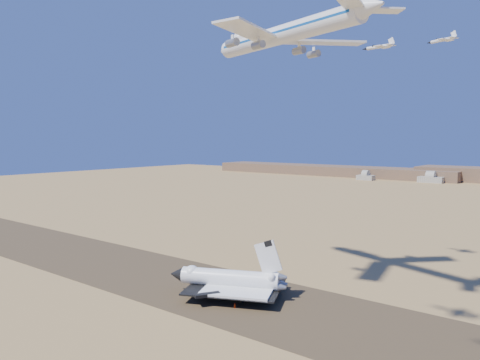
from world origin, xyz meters
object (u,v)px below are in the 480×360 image
Objects in this scene: chase_jet_e at (379,47)px; chase_jet_f at (442,40)px; shuttle at (229,280)px; crew_c at (235,306)px; carrier_747 at (279,35)px; crew_b at (235,306)px; crew_a at (235,306)px.

chase_jet_f is (17.50, 23.11, 4.14)m from chase_jet_e.
shuttle reaches higher than crew_c.
chase_jet_f is (47.09, 80.86, 90.32)m from shuttle.
carrier_747 reaches higher than chase_jet_f.
crew_a is at bearing 160.59° from crew_b.
crew_b is (9.16, -8.04, -4.80)m from shuttle.
chase_jet_f is at bearing 78.52° from carrier_747.
chase_jet_e is (18.84, 43.33, 0.48)m from carrier_747.
crew_c is at bearing -64.95° from shuttle.
crew_a is at bearing -66.10° from shuttle.
chase_jet_e reaches higher than crew_c.
chase_jet_f is (36.34, 66.44, 4.61)m from carrier_747.
chase_jet_f is at bearing 35.67° from shuttle.
chase_jet_e is 1.04× the size of chase_jet_f.
crew_a is 0.25m from crew_c.
shuttle is 27.23× the size of crew_c.
chase_jet_e is at bearing -105.77° from chase_jet_f.
carrier_747 reaches higher than shuttle.
chase_jet_f is (37.93, 88.90, 95.12)m from crew_b.
carrier_747 reaches higher than crew_a.
shuttle is 3.16× the size of chase_jet_f.
carrier_747 is at bearing -34.89° from crew_b.
carrier_747 is (10.74, 14.41, 85.70)m from shuttle.
shuttle is 107.87m from chase_jet_e.
shuttle is 13.10m from crew_b.
carrier_747 reaches higher than crew_c.
shuttle is 27.24× the size of crew_a.
crew_a is 135.75m from chase_jet_f.
shuttle is at bearing -98.85° from chase_jet_f.
crew_a is 0.11× the size of chase_jet_e.
crew_b is at bearing 16.28° from crew_a.
shuttle is at bearing 52.85° from crew_a.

